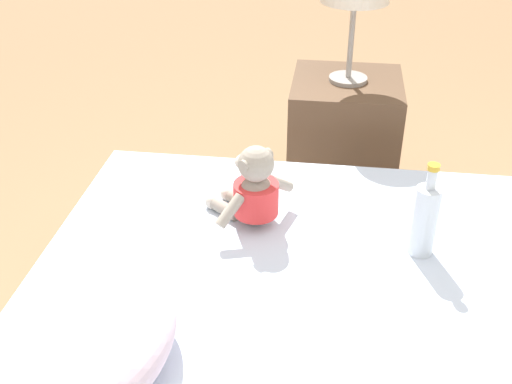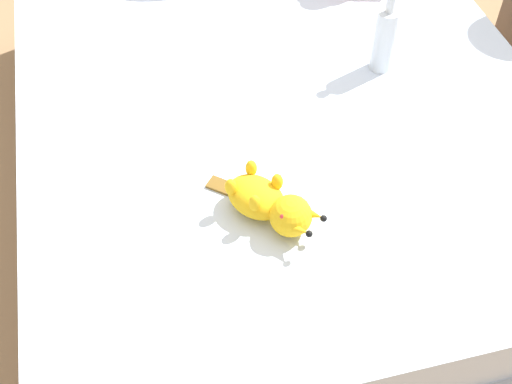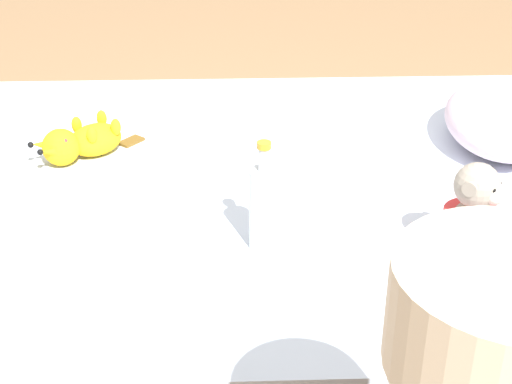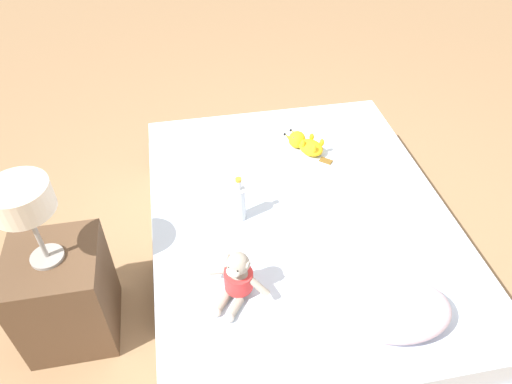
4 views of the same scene
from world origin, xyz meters
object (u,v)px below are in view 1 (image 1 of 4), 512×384
Objects in this scene: pillow at (90,346)px; glass_bottle at (425,219)px; plush_monkey at (253,192)px; nightstand at (343,146)px.

pillow is 1.98× the size of glass_bottle.
glass_bottle is (0.50, -0.68, 0.02)m from pillow.
pillow is at bearing 157.60° from plush_monkey.
glass_bottle is 0.48× the size of nightstand.
glass_bottle is (-0.08, -0.44, 0.01)m from plush_monkey.
glass_bottle reaches higher than pillow.
glass_bottle is at bearing -166.77° from nightstand.
pillow is 1.99× the size of plush_monkey.
plush_monkey is 0.48× the size of nightstand.
glass_bottle is at bearing -53.57° from pillow.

